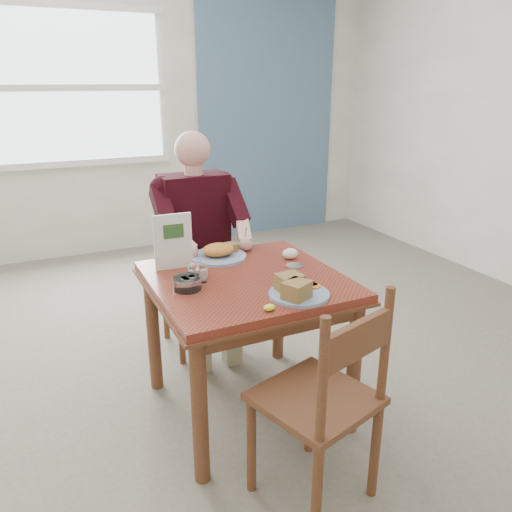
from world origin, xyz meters
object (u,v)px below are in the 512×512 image
chair_near (324,401)px  near_plate (296,289)px  chair_far (196,275)px  far_plate (219,253)px  diner (198,229)px  table (246,298)px

chair_near → near_plate: bearing=77.5°
chair_far → near_plate: size_ratio=2.77×
chair_far → chair_near: 1.50m
far_plate → diner: bearing=87.3°
diner → near_plate: diner is taller
chair_far → chair_near: size_ratio=1.00×
chair_near → near_plate: chair_near is taller
chair_far → chair_near: bearing=-89.3°
diner → near_plate: 1.02m
table → diner: size_ratio=0.66×
table → chair_far: chair_far is taller
diner → chair_far: bearing=90.0°
near_plate → far_plate: (-0.13, 0.62, -0.00)m
table → chair_near: size_ratio=0.97×
far_plate → chair_near: bearing=-87.9°
near_plate → diner: bearing=96.0°
near_plate → far_plate: near_plate is taller
table → far_plate: 0.35m
chair_far → far_plate: bearing=-92.2°
table → chair_near: (0.02, -0.70, -0.16)m
chair_far → far_plate: 0.57m
table → near_plate: (0.11, -0.30, 0.15)m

